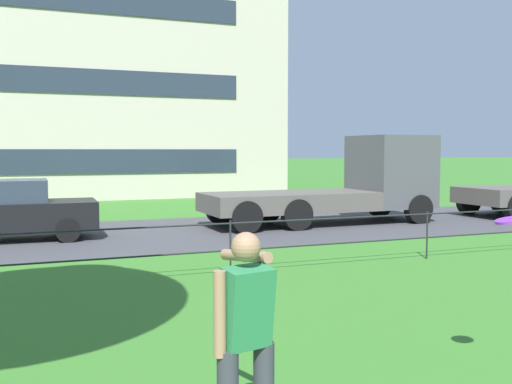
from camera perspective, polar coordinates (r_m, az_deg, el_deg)
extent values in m
cube|color=#424247|center=(16.39, -16.72, -4.15)|extent=(80.00, 6.60, 0.01)
cylinder|color=#232328|center=(10.99, -2.45, -5.34)|extent=(0.04, 0.04, 1.00)
cylinder|color=#232328|center=(13.09, 16.00, -3.98)|extent=(0.04, 0.04, 1.00)
cylinder|color=#232328|center=(10.49, -13.88, -6.18)|extent=(39.42, 0.03, 0.03)
cylinder|color=#232328|center=(10.42, -13.93, -3.47)|extent=(39.42, 0.03, 0.03)
cube|color=#2D7F4C|center=(4.45, -0.95, -10.92)|extent=(0.41, 0.36, 0.61)
sphere|color=#A87A5B|center=(4.35, -0.96, -5.27)|extent=(0.22, 0.22, 0.22)
cylinder|color=#A87A5B|center=(4.74, -1.02, -6.12)|extent=(0.23, 0.63, 0.15)
cylinder|color=#A87A5B|center=(4.34, -3.48, -11.54)|extent=(0.09, 0.09, 0.62)
cylinder|color=purple|center=(6.31, 22.99, -2.50)|extent=(0.34, 0.34, 0.08)
cube|color=black|center=(16.28, -22.04, -2.08)|extent=(4.04, 1.79, 0.68)
cube|color=#2D3847|center=(16.24, -22.63, 0.09)|extent=(1.93, 1.56, 0.56)
cylinder|color=black|center=(17.13, -17.79, -2.83)|extent=(0.60, 0.21, 0.60)
cylinder|color=black|center=(15.53, -17.51, -3.51)|extent=(0.60, 0.21, 0.60)
cube|color=#4C4C51|center=(19.88, 12.71, 1.95)|extent=(2.13, 2.33, 2.30)
cube|color=#283342|center=(20.40, 14.78, 2.93)|extent=(0.15, 1.84, 0.87)
cube|color=#56514C|center=(18.08, 3.18, -0.92)|extent=(5.23, 2.38, 0.56)
cylinder|color=black|center=(21.00, 11.70, -1.08)|extent=(0.90, 0.31, 0.90)
cylinder|color=black|center=(19.30, 15.24, -1.58)|extent=(0.90, 0.31, 0.90)
cylinder|color=black|center=(18.95, 1.08, -1.54)|extent=(0.90, 0.31, 0.90)
cylinder|color=black|center=(17.05, 3.94, -2.17)|extent=(0.90, 0.31, 0.90)
cylinder|color=black|center=(18.38, -3.38, -1.72)|extent=(0.90, 0.31, 0.90)
cylinder|color=black|center=(16.41, -0.95, -2.40)|extent=(0.90, 0.31, 0.90)
cylinder|color=black|center=(23.69, 22.39, -0.73)|extent=(0.91, 0.32, 0.90)
cylinder|color=black|center=(22.60, 19.62, -0.87)|extent=(0.91, 0.32, 0.90)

